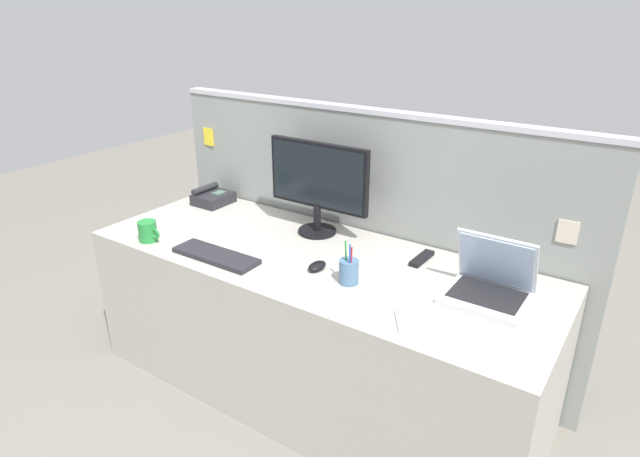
{
  "coord_description": "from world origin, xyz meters",
  "views": [
    {
      "loc": [
        1.25,
        -1.78,
        1.77
      ],
      "look_at": [
        0.0,
        0.05,
        0.84
      ],
      "focal_mm": 30.16,
      "sensor_mm": 36.0,
      "label": 1
    }
  ],
  "objects": [
    {
      "name": "ground_plane",
      "position": [
        0.0,
        0.0,
        0.0
      ],
      "size": [
        10.0,
        10.0,
        0.0
      ],
      "primitive_type": "plane",
      "color": "slate"
    },
    {
      "name": "desk",
      "position": [
        0.0,
        0.0,
        0.36
      ],
      "size": [
        2.15,
        0.79,
        0.72
      ],
      "primitive_type": "cube",
      "color": "#ADA89E",
      "rests_on": "ground_plane"
    },
    {
      "name": "cubicle_divider",
      "position": [
        -0.0,
        0.44,
        0.67
      ],
      "size": [
        2.29,
        0.08,
        1.33
      ],
      "color": "gray",
      "rests_on": "ground_plane"
    },
    {
      "name": "desktop_monitor",
      "position": [
        -0.14,
        0.24,
        0.99
      ],
      "size": [
        0.54,
        0.19,
        0.45
      ],
      "color": "black",
      "rests_on": "desk"
    },
    {
      "name": "laptop",
      "position": [
        0.76,
        0.09,
        0.79
      ],
      "size": [
        0.3,
        0.27,
        0.25
      ],
      "color": "silver",
      "rests_on": "desk"
    },
    {
      "name": "desk_phone",
      "position": [
        -0.88,
        0.25,
        0.76
      ],
      "size": [
        0.17,
        0.2,
        0.1
      ],
      "color": "#232328",
      "rests_on": "desk"
    },
    {
      "name": "keyboard_main",
      "position": [
        -0.36,
        -0.26,
        0.74
      ],
      "size": [
        0.42,
        0.14,
        0.02
      ],
      "primitive_type": "cube",
      "rotation": [
        0.0,
        0.0,
        0.01
      ],
      "color": "#232328",
      "rests_on": "desk"
    },
    {
      "name": "computer_mouse_right_hand",
      "position": [
        0.08,
        -0.09,
        0.74
      ],
      "size": [
        0.06,
        0.1,
        0.03
      ],
      "primitive_type": "ellipsoid",
      "rotation": [
        0.0,
        0.0,
        -0.02
      ],
      "color": "black",
      "rests_on": "desk"
    },
    {
      "name": "pen_cup",
      "position": [
        0.26,
        -0.12,
        0.78
      ],
      "size": [
        0.08,
        0.08,
        0.19
      ],
      "color": "#4C7093",
      "rests_on": "desk"
    },
    {
      "name": "cell_phone_white_slab",
      "position": [
        0.58,
        -0.25,
        0.73
      ],
      "size": [
        0.14,
        0.16,
        0.01
      ],
      "primitive_type": "cube",
      "rotation": [
        0.0,
        0.0,
        0.58
      ],
      "color": "silver",
      "rests_on": "desk"
    },
    {
      "name": "tv_remote",
      "position": [
        0.42,
        0.24,
        0.73
      ],
      "size": [
        0.05,
        0.17,
        0.02
      ],
      "primitive_type": "cube",
      "rotation": [
        0.0,
        0.0,
        -0.03
      ],
      "color": "black",
      "rests_on": "desk"
    },
    {
      "name": "coffee_mug",
      "position": [
        -0.75,
        -0.3,
        0.77
      ],
      "size": [
        0.13,
        0.09,
        0.1
      ],
      "color": "#238438",
      "rests_on": "desk"
    }
  ]
}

